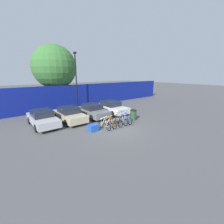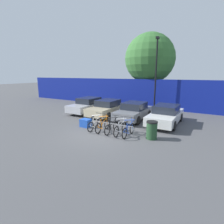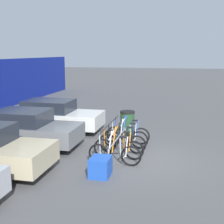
{
  "view_description": "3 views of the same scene",
  "coord_description": "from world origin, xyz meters",
  "px_view_note": "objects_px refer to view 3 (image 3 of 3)",
  "views": [
    {
      "loc": [
        -7.63,
        -9.06,
        4.55
      ],
      "look_at": [
        0.52,
        1.07,
        1.16
      ],
      "focal_mm": 24.0,
      "sensor_mm": 36.0,
      "label": 1
    },
    {
      "loc": [
        5.8,
        -8.48,
        3.62
      ],
      "look_at": [
        -0.64,
        2.59,
        0.82
      ],
      "focal_mm": 28.0,
      "sensor_mm": 36.0,
      "label": 2
    },
    {
      "loc": [
        -9.87,
        -1.47,
        3.51
      ],
      "look_at": [
        1.15,
        1.03,
        1.33
      ],
      "focal_mm": 50.0,
      "sensor_mm": 36.0,
      "label": 3
    }
  ],
  "objects_px": {
    "bicycle_black": "(122,142)",
    "car_grey": "(24,129)",
    "car_white": "(51,115)",
    "bicycle_silver": "(125,138)",
    "trash_bin": "(127,123)",
    "bike_rack": "(118,140)",
    "bicycle_white": "(115,153)",
    "bicycle_orange": "(118,148)",
    "cargo_crate": "(100,167)",
    "bicycle_blue": "(128,134)"
  },
  "relations": [
    {
      "from": "car_white",
      "to": "cargo_crate",
      "type": "bearing_deg",
      "value": -142.74
    },
    {
      "from": "bicycle_silver",
      "to": "car_white",
      "type": "relative_size",
      "value": 0.38
    },
    {
      "from": "bicycle_orange",
      "to": "car_white",
      "type": "xyz_separation_m",
      "value": [
        3.07,
        3.73,
        0.31
      ]
    },
    {
      "from": "bicycle_white",
      "to": "trash_bin",
      "type": "xyz_separation_m",
      "value": [
        3.72,
        0.25,
        0.14
      ]
    },
    {
      "from": "car_white",
      "to": "car_grey",
      "type": "bearing_deg",
      "value": -179.61
    },
    {
      "from": "bicycle_orange",
      "to": "trash_bin",
      "type": "xyz_separation_m",
      "value": [
        3.13,
        0.25,
        0.14
      ]
    },
    {
      "from": "car_white",
      "to": "trash_bin",
      "type": "relative_size",
      "value": 4.41
    },
    {
      "from": "bicycle_silver",
      "to": "bicycle_black",
      "type": "bearing_deg",
      "value": 176.9
    },
    {
      "from": "bike_rack",
      "to": "bicycle_black",
      "type": "xyz_separation_m",
      "value": [
        0.05,
        -0.15,
        -0.1
      ]
    },
    {
      "from": "bike_rack",
      "to": "cargo_crate",
      "type": "height_order",
      "value": "bike_rack"
    },
    {
      "from": "bicycle_black",
      "to": "cargo_crate",
      "type": "height_order",
      "value": "bicycle_black"
    },
    {
      "from": "bicycle_blue",
      "to": "car_grey",
      "type": "xyz_separation_m",
      "value": [
        -1.27,
        3.71,
        0.31
      ]
    },
    {
      "from": "car_grey",
      "to": "car_white",
      "type": "xyz_separation_m",
      "value": [
        2.53,
        0.02,
        0.0
      ]
    },
    {
      "from": "cargo_crate",
      "to": "bicycle_black",
      "type": "bearing_deg",
      "value": -5.28
    },
    {
      "from": "cargo_crate",
      "to": "bicycle_white",
      "type": "bearing_deg",
      "value": -11.95
    },
    {
      "from": "bicycle_blue",
      "to": "bicycle_white",
      "type": "bearing_deg",
      "value": 177.37
    },
    {
      "from": "bicycle_white",
      "to": "trash_bin",
      "type": "height_order",
      "value": "bicycle_white"
    },
    {
      "from": "bike_rack",
      "to": "bicycle_silver",
      "type": "bearing_deg",
      "value": -12.66
    },
    {
      "from": "bike_rack",
      "to": "bicycle_black",
      "type": "height_order",
      "value": "bicycle_black"
    },
    {
      "from": "bicycle_blue",
      "to": "cargo_crate",
      "type": "height_order",
      "value": "bicycle_blue"
    },
    {
      "from": "bike_rack",
      "to": "trash_bin",
      "type": "distance_m",
      "value": 2.52
    },
    {
      "from": "bicycle_silver",
      "to": "cargo_crate",
      "type": "xyz_separation_m",
      "value": [
        -2.83,
        0.21,
        -0.1
      ]
    },
    {
      "from": "bicycle_white",
      "to": "bicycle_orange",
      "type": "bearing_deg",
      "value": -0.39
    },
    {
      "from": "bicycle_silver",
      "to": "bicycle_blue",
      "type": "bearing_deg",
      "value": -3.1
    },
    {
      "from": "car_grey",
      "to": "bicycle_black",
      "type": "bearing_deg",
      "value": -88.12
    },
    {
      "from": "trash_bin",
      "to": "car_white",
      "type": "bearing_deg",
      "value": 90.96
    },
    {
      "from": "bicycle_black",
      "to": "bicycle_blue",
      "type": "distance_m",
      "value": 1.15
    },
    {
      "from": "bike_rack",
      "to": "bicycle_white",
      "type": "height_order",
      "value": "bicycle_white"
    },
    {
      "from": "bicycle_orange",
      "to": "bicycle_black",
      "type": "relative_size",
      "value": 1.0
    },
    {
      "from": "bicycle_black",
      "to": "trash_bin",
      "type": "distance_m",
      "value": 2.48
    },
    {
      "from": "bicycle_blue",
      "to": "trash_bin",
      "type": "relative_size",
      "value": 1.66
    },
    {
      "from": "bicycle_white",
      "to": "trash_bin",
      "type": "relative_size",
      "value": 1.66
    },
    {
      "from": "bicycle_orange",
      "to": "trash_bin",
      "type": "distance_m",
      "value": 3.14
    },
    {
      "from": "cargo_crate",
      "to": "car_white",
      "type": "bearing_deg",
      "value": 37.26
    },
    {
      "from": "bicycle_silver",
      "to": "trash_bin",
      "type": "xyz_separation_m",
      "value": [
        1.86,
        0.25,
        0.14
      ]
    },
    {
      "from": "bicycle_orange",
      "to": "car_grey",
      "type": "bearing_deg",
      "value": 84.67
    },
    {
      "from": "bicycle_white",
      "to": "car_white",
      "type": "height_order",
      "value": "car_white"
    },
    {
      "from": "bike_rack",
      "to": "trash_bin",
      "type": "relative_size",
      "value": 2.86
    },
    {
      "from": "trash_bin",
      "to": "cargo_crate",
      "type": "relative_size",
      "value": 1.47
    },
    {
      "from": "car_white",
      "to": "bicycle_orange",
      "type": "bearing_deg",
      "value": -129.45
    },
    {
      "from": "bike_rack",
      "to": "bicycle_orange",
      "type": "bearing_deg",
      "value": -166.24
    },
    {
      "from": "bicycle_white",
      "to": "cargo_crate",
      "type": "relative_size",
      "value": 2.44
    },
    {
      "from": "bicycle_silver",
      "to": "car_grey",
      "type": "xyz_separation_m",
      "value": [
        -0.73,
        3.71,
        0.31
      ]
    },
    {
      "from": "bicycle_black",
      "to": "bicycle_orange",
      "type": "bearing_deg",
      "value": -177.49
    },
    {
      "from": "bicycle_orange",
      "to": "trash_bin",
      "type": "bearing_deg",
      "value": 7.53
    },
    {
      "from": "bicycle_black",
      "to": "car_grey",
      "type": "xyz_separation_m",
      "value": [
        -0.12,
        3.71,
        0.31
      ]
    },
    {
      "from": "bicycle_silver",
      "to": "bicycle_blue",
      "type": "height_order",
      "value": "same"
    },
    {
      "from": "car_grey",
      "to": "bicycle_white",
      "type": "bearing_deg",
      "value": -106.96
    },
    {
      "from": "bicycle_orange",
      "to": "bicycle_blue",
      "type": "relative_size",
      "value": 1.0
    },
    {
      "from": "bicycle_blue",
      "to": "cargo_crate",
      "type": "bearing_deg",
      "value": 173.88
    }
  ]
}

